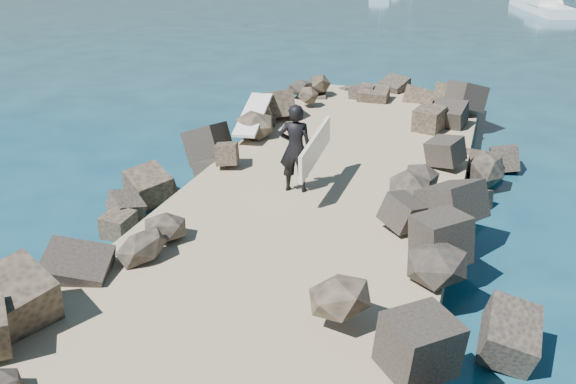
{
  "coord_description": "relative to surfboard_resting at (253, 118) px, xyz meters",
  "views": [
    {
      "loc": [
        3.41,
        -11.39,
        6.17
      ],
      "look_at": [
        0.0,
        -1.0,
        1.5
      ],
      "focal_mm": 40.0,
      "sensor_mm": 36.0,
      "label": 1
    }
  ],
  "objects": [
    {
      "name": "surfboard_resting",
      "position": [
        0.0,
        0.0,
        0.0
      ],
      "size": [
        0.96,
        2.54,
        0.08
      ],
      "primitive_type": "cube",
      "rotation": [
        0.0,
        0.0,
        0.14
      ],
      "color": "white",
      "rests_on": "riprap_left"
    },
    {
      "name": "ground",
      "position": [
        2.89,
        -4.7,
        -1.04
      ],
      "size": [
        800.0,
        800.0,
        0.0
      ],
      "primitive_type": "plane",
      "color": "#0F384C",
      "rests_on": "ground"
    },
    {
      "name": "sailboat_c",
      "position": [
        8.76,
        35.05,
        -0.69
      ],
      "size": [
        4.38,
        8.78,
        10.22
      ],
      "color": "white",
      "rests_on": "ground"
    },
    {
      "name": "surfer_with_board",
      "position": [
        2.42,
        -3.54,
        0.55
      ],
      "size": [
        0.91,
        2.44,
        1.97
      ],
      "color": "black",
      "rests_on": "jetty"
    },
    {
      "name": "jetty",
      "position": [
        2.89,
        -6.7,
        -0.74
      ],
      "size": [
        6.0,
        26.0,
        0.6
      ],
      "primitive_type": "cube",
      "color": "#8C7759",
      "rests_on": "ground"
    },
    {
      "name": "riprap_left",
      "position": [
        -0.01,
        -6.2,
        -0.54
      ],
      "size": [
        2.6,
        22.0,
        1.0
      ],
      "primitive_type": "cube",
      "color": "black",
      "rests_on": "ground"
    },
    {
      "name": "riprap_right",
      "position": [
        5.79,
        -6.2,
        -0.54
      ],
      "size": [
        2.6,
        22.0,
        1.0
      ],
      "primitive_type": "cube",
      "color": "black",
      "rests_on": "ground"
    }
  ]
}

